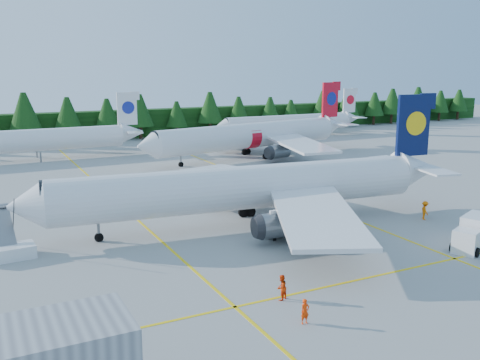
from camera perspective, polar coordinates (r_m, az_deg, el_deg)
name	(u,v)px	position (r m, az deg, el deg)	size (l,w,h in m)	color
ground	(349,248)	(47.57, 11.60, -7.11)	(320.00, 320.00, 0.00)	#9E9E98
taxi_stripe_a	(129,212)	(58.93, -11.76, -3.38)	(0.25, 120.00, 0.01)	yellow
taxi_stripe_b	(287,193)	(66.64, 5.07, -1.38)	(0.25, 120.00, 0.01)	yellow
taxi_stripe_cross	(399,271)	(43.34, 16.55, -9.29)	(80.00, 0.25, 0.01)	yellow
treeline_hedge	(116,124)	(121.07, -13.09, 5.82)	(220.00, 4.00, 6.00)	black
airliner_navy	(236,189)	(51.69, -0.47, -0.99)	(42.88, 35.13, 12.48)	silver
airliner_red	(246,136)	(91.20, 0.67, 4.67)	(42.54, 34.68, 12.49)	silver
airliner_far_left	(19,141)	(95.36, -22.53, 3.89)	(37.63, 4.29, 10.94)	silver
airliner_far_right	(285,123)	(118.60, 4.81, 6.10)	(35.90, 3.76, 10.44)	silver
airstairs	(7,248)	(47.98, -23.58, -6.71)	(4.27, 5.79, 3.71)	silver
service_truck	(474,233)	(50.51, 23.67, -5.19)	(5.90, 4.05, 2.68)	white
uld_pair	(288,223)	(50.05, 5.09, -4.55)	(5.49, 2.69, 1.71)	#333828
crew_a	(305,311)	(33.67, 6.95, -13.75)	(0.58, 0.38, 1.58)	#FF3605
crew_b	(281,287)	(36.61, 4.44, -11.36)	(0.85, 0.66, 1.75)	red
crew_c	(425,210)	(57.90, 19.12, -3.08)	(0.80, 0.54, 1.94)	orange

